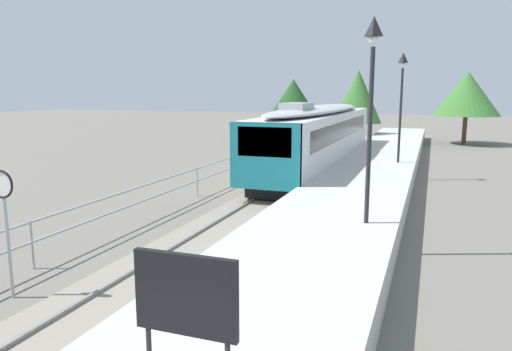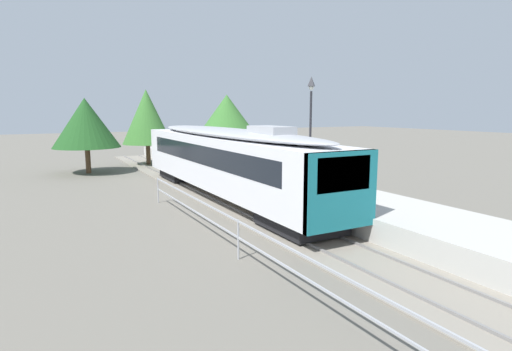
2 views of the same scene
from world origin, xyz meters
TOP-DOWN VIEW (x-y plane):
  - ground_plane at (-3.00, 22.00)m, footprint 160.00×160.00m
  - track_rails at (0.00, 22.00)m, footprint 3.20×60.00m
  - commuter_train at (0.00, 29.11)m, footprint 2.82×18.25m
  - station_platform at (3.25, 22.00)m, footprint 3.90×60.00m
  - platform_lamp_mid_platform at (4.36, 15.92)m, footprint 0.34×0.34m
  - platform_lamp_far_end at (4.36, 27.96)m, footprint 0.34×0.34m
  - platform_notice_board at (3.53, 7.38)m, footprint 1.20×0.08m
  - speed_limit_sign at (-2.39, 10.47)m, footprint 0.61×0.10m
  - carpark_fence at (-3.30, 12.00)m, footprint 0.06×36.06m
  - tree_behind_carpark at (-5.10, 42.07)m, footprint 4.70×4.70m
  - tree_behind_station_far at (-0.16, 44.38)m, footprint 4.02×4.02m
  - tree_distant_left at (8.41, 47.40)m, footprint 5.39×5.39m

SIDE VIEW (x-z plane):
  - ground_plane at x=-3.00m, z-range 0.00..0.00m
  - track_rails at x=0.00m, z-range -0.04..0.10m
  - station_platform at x=3.25m, z-range 0.00..0.90m
  - carpark_fence at x=-3.30m, z-range 0.28..1.53m
  - speed_limit_sign at x=-2.39m, z-range 0.72..3.53m
  - commuter_train at x=0.00m, z-range 0.27..4.01m
  - platform_notice_board at x=3.53m, z-range 1.29..3.09m
  - tree_behind_carpark at x=-5.10m, z-range 0.93..6.33m
  - tree_behind_station_far at x=-0.16m, z-range 0.88..7.10m
  - tree_distant_left at x=8.41m, z-range 1.19..7.23m
  - platform_lamp_mid_platform at x=4.36m, z-range 1.95..7.30m
  - platform_lamp_far_end at x=4.36m, z-range 1.95..7.30m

